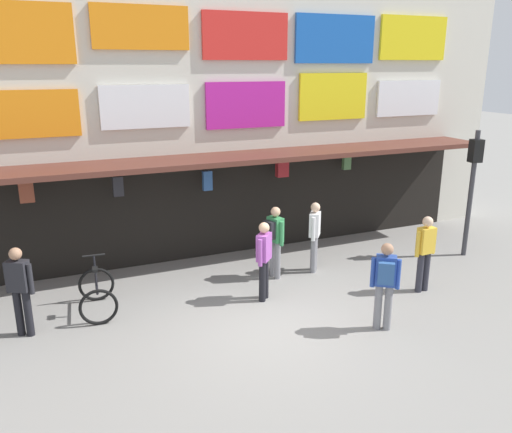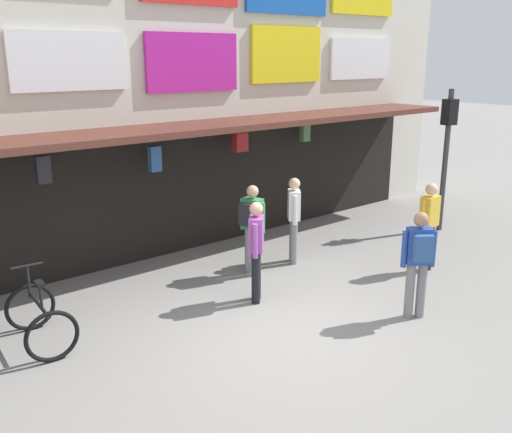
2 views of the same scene
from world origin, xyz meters
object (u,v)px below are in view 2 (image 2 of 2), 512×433
(pedestrian_in_black, at_px, (294,215))
(pedestrian_in_green, at_px, (429,222))
(pedestrian_in_white, at_px, (252,223))
(pedestrian_in_purple, at_px, (256,246))
(bicycle_parked, at_px, (40,319))
(traffic_light_far, at_px, (447,137))
(pedestrian_in_red, at_px, (419,257))

(pedestrian_in_black, bearing_deg, pedestrian_in_green, -50.24)
(pedestrian_in_white, xyz_separation_m, pedestrian_in_purple, (-0.69, -0.96, -0.04))
(pedestrian_in_purple, bearing_deg, bicycle_parked, 166.67)
(traffic_light_far, bearing_deg, pedestrian_in_green, -151.79)
(bicycle_parked, height_order, pedestrian_in_green, pedestrian_in_green)
(bicycle_parked, bearing_deg, pedestrian_in_purple, -13.33)
(pedestrian_in_green, bearing_deg, pedestrian_in_purple, 163.72)
(bicycle_parked, xyz_separation_m, pedestrian_in_black, (4.97, 0.18, 0.55))
(traffic_light_far, relative_size, pedestrian_in_red, 1.90)
(bicycle_parked, distance_m, pedestrian_in_purple, 3.38)
(pedestrian_in_black, xyz_separation_m, pedestrian_in_green, (1.60, -1.92, 0.00))
(bicycle_parked, bearing_deg, pedestrian_in_red, -30.62)
(pedestrian_in_purple, height_order, pedestrian_in_red, same)
(pedestrian_in_green, relative_size, pedestrian_in_red, 1.00)
(pedestrian_in_white, bearing_deg, bicycle_parked, -177.20)
(traffic_light_far, bearing_deg, pedestrian_in_white, 173.47)
(bicycle_parked, bearing_deg, traffic_light_far, -2.49)
(bicycle_parked, distance_m, pedestrian_in_red, 5.53)
(bicycle_parked, height_order, pedestrian_in_purple, pedestrian_in_purple)
(bicycle_parked, height_order, pedestrian_in_red, pedestrian_in_red)
(pedestrian_in_white, height_order, pedestrian_in_purple, same)
(pedestrian_in_white, bearing_deg, pedestrian_in_green, -36.32)
(pedestrian_in_black, bearing_deg, pedestrian_in_white, 179.30)
(pedestrian_in_white, bearing_deg, pedestrian_in_red, -75.10)
(bicycle_parked, relative_size, pedestrian_in_purple, 0.72)
(pedestrian_in_purple, bearing_deg, pedestrian_in_red, -53.81)
(pedestrian_in_purple, relative_size, pedestrian_in_red, 1.00)
(traffic_light_far, xyz_separation_m, pedestrian_in_red, (-4.33, -2.41, -1.16))
(traffic_light_far, height_order, pedestrian_in_black, traffic_light_far)
(traffic_light_far, relative_size, pedestrian_in_black, 1.90)
(traffic_light_far, relative_size, pedestrian_in_green, 1.90)
(pedestrian_in_red, bearing_deg, pedestrian_in_green, 30.18)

